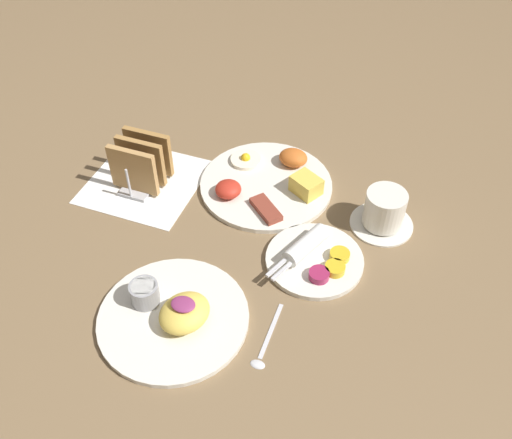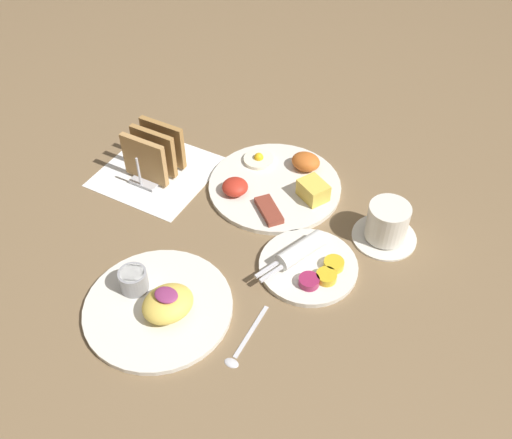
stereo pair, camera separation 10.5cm
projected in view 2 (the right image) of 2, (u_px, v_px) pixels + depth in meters
ground_plane at (209, 223)px, 1.09m from camera, size 3.00×3.00×0.00m
napkin_flat at (157, 172)px, 1.20m from camera, size 0.22×0.22×0.00m
plate_breakfast at (277, 184)px, 1.16m from camera, size 0.27×0.27×0.05m
plate_condiments at (308, 264)px, 1.00m from camera, size 0.18×0.18×0.04m
plate_foreground at (158, 303)px, 0.94m from camera, size 0.25×0.25×0.06m
toast_rack at (154, 153)px, 1.16m from camera, size 0.10×0.12×0.10m
coffee_cup at (387, 224)px, 1.04m from camera, size 0.12×0.12×0.08m
teaspoon at (242, 346)px, 0.90m from camera, size 0.02×0.13×0.01m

